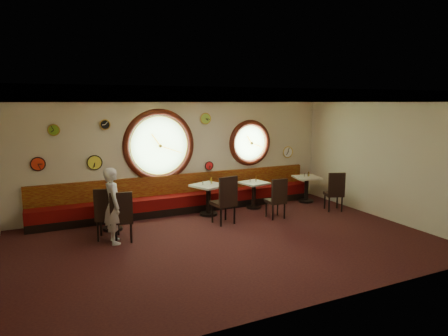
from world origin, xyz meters
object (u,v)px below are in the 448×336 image
at_px(chair_d, 277,196).
at_px(chair_a, 107,210).
at_px(condiment_a_pepper, 114,197).
at_px(condiment_e_pepper, 308,175).
at_px(chair_e, 335,189).
at_px(condiment_c_salt, 203,183).
at_px(table_c, 208,196).
at_px(condiment_d_pepper, 256,180).
at_px(condiment_b_pepper, 112,197).
at_px(waiter, 113,206).
at_px(condiment_a_bottle, 116,195).
at_px(condiment_b_bottle, 114,194).
at_px(table_a, 113,211).
at_px(condiment_b_salt, 106,197).
at_px(condiment_e_salt, 305,175).
at_px(condiment_d_salt, 250,180).
at_px(condiment_d_bottle, 256,178).
at_px(table_e, 306,186).
at_px(table_b, 111,210).
at_px(condiment_c_pepper, 211,183).
at_px(chair_b, 122,213).
at_px(table_d, 254,192).
at_px(condiment_a_salt, 107,197).
at_px(condiment_c_bottle, 211,180).
at_px(condiment_e_bottle, 309,174).

bearing_deg(chair_d, chair_a, 179.08).
height_order(condiment_a_pepper, condiment_e_pepper, condiment_e_pepper).
height_order(chair_e, condiment_c_salt, chair_e).
bearing_deg(table_c, condiment_d_pepper, 5.18).
bearing_deg(condiment_b_pepper, condiment_c_salt, 4.62).
bearing_deg(chair_e, waiter, -159.77).
bearing_deg(condiment_e_pepper, chair_a, -171.52).
xyz_separation_m(condiment_a_bottle, condiment_b_bottle, (-0.02, 0.04, -0.00)).
bearing_deg(chair_a, table_a, 87.36).
bearing_deg(table_a, condiment_b_salt, 139.66).
distance_m(condiment_e_salt, waiter, 5.96).
bearing_deg(condiment_d_salt, condiment_b_bottle, -176.37).
bearing_deg(condiment_d_bottle, waiter, -163.07).
bearing_deg(condiment_b_pepper, table_e, 2.07).
relative_size(chair_e, condiment_a_bottle, 4.22).
height_order(table_b, table_c, table_c).
bearing_deg(table_a, condiment_c_pepper, 3.50).
relative_size(chair_b, condiment_b_bottle, 5.09).
bearing_deg(chair_b, condiment_a_bottle, 97.25).
relative_size(condiment_b_salt, condiment_c_pepper, 0.98).
bearing_deg(condiment_b_salt, condiment_c_pepper, 1.26).
bearing_deg(condiment_c_salt, condiment_a_pepper, -174.82).
relative_size(table_a, condiment_a_bottle, 4.61).
bearing_deg(condiment_d_bottle, table_d, -140.24).
bearing_deg(chair_d, condiment_b_salt, 168.88).
xyz_separation_m(table_c, table_d, (1.46, 0.11, -0.05)).
xyz_separation_m(condiment_a_salt, condiment_c_bottle, (2.77, 0.17, 0.13)).
distance_m(table_b, condiment_a_salt, 0.34).
height_order(condiment_c_pepper, condiment_a_bottle, condiment_c_pepper).
xyz_separation_m(table_b, condiment_a_pepper, (0.08, -0.05, 0.32)).
xyz_separation_m(condiment_b_bottle, waiter, (-0.20, -1.04, -0.00)).
xyz_separation_m(condiment_d_pepper, condiment_e_pepper, (1.77, -0.07, 0.03)).
height_order(table_e, condiment_d_pepper, condiment_d_pepper).
relative_size(condiment_c_pepper, condiment_c_bottle, 0.51).
bearing_deg(condiment_b_bottle, condiment_c_salt, 1.71).
distance_m(chair_d, condiment_e_salt, 2.05).
height_order(table_e, condiment_a_bottle, condiment_a_bottle).
xyz_separation_m(chair_a, condiment_d_pepper, (4.32, 0.98, 0.13)).
relative_size(condiment_a_pepper, waiter, 0.07).
bearing_deg(table_a, chair_a, -109.87).
bearing_deg(condiment_b_salt, condiment_d_bottle, 4.16).
distance_m(condiment_d_bottle, condiment_e_pepper, 1.72).
distance_m(condiment_a_pepper, condiment_c_pepper, 2.56).
bearing_deg(condiment_e_bottle, waiter, -169.13).
xyz_separation_m(chair_b, condiment_b_pepper, (-0.03, 0.98, 0.15)).
relative_size(chair_a, condiment_b_salt, 7.96).
bearing_deg(condiment_b_salt, condiment_e_bottle, 1.61).
bearing_deg(condiment_d_bottle, chair_b, -161.66).
xyz_separation_m(chair_b, condiment_a_pepper, (0.02, 0.96, 0.15)).
distance_m(chair_d, chair_e, 1.84).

